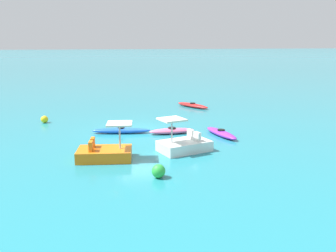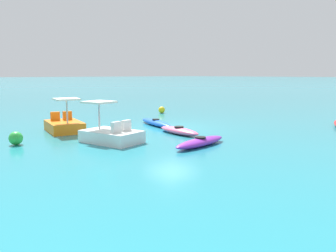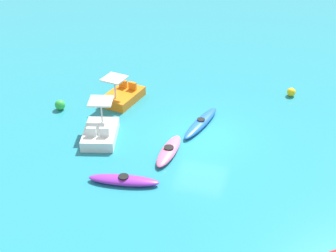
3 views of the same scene
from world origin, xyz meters
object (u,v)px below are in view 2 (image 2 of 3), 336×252
at_px(kayak_pink, 179,131).
at_px(pedal_boat_orange, 64,125).
at_px(kayak_blue, 156,123).
at_px(pedal_boat_white, 111,134).
at_px(buoy_yellow, 162,110).
at_px(kayak_purple, 200,142).
at_px(buoy_green, 16,138).

xyz_separation_m(kayak_pink, pedal_boat_orange, (3.76, -4.21, 0.17)).
bearing_deg(kayak_pink, kayak_blue, -107.33).
xyz_separation_m(pedal_boat_white, buoy_yellow, (-8.50, -6.88, -0.10)).
bearing_deg(pedal_boat_orange, kayak_purple, 110.60).
relative_size(kayak_purple, pedal_boat_orange, 1.13).
distance_m(pedal_boat_orange, buoy_yellow, 9.32).
xyz_separation_m(pedal_boat_orange, buoy_yellow, (-8.80, -3.06, -0.10)).
distance_m(pedal_boat_white, pedal_boat_orange, 3.84).
bearing_deg(buoy_green, kayak_purple, 137.16).
relative_size(pedal_boat_white, pedal_boat_orange, 1.01).
relative_size(kayak_blue, buoy_yellow, 7.26).
bearing_deg(buoy_yellow, kayak_purple, 57.49).
xyz_separation_m(pedal_boat_orange, buoy_green, (2.84, 1.77, -0.07)).
bearing_deg(pedal_boat_orange, kayak_pink, 131.80).
bearing_deg(kayak_purple, pedal_boat_orange, -69.40).
distance_m(kayak_blue, pedal_boat_white, 4.97).
distance_m(kayak_pink, pedal_boat_white, 3.49).
distance_m(kayak_purple, buoy_green, 7.34).
bearing_deg(kayak_blue, pedal_boat_white, 29.20).
relative_size(kayak_pink, buoy_green, 4.96).
xyz_separation_m(kayak_pink, pedal_boat_white, (3.46, -0.38, 0.17)).
height_order(kayak_purple, pedal_boat_orange, pedal_boat_orange).
distance_m(kayak_blue, kayak_purple, 5.76).
xyz_separation_m(kayak_blue, pedal_boat_white, (4.34, 2.42, 0.17)).
relative_size(kayak_purple, pedal_boat_white, 1.12).
distance_m(kayak_purple, pedal_boat_white, 3.70).
distance_m(kayak_purple, pedal_boat_orange, 7.23).
distance_m(kayak_blue, pedal_boat_orange, 4.85).
xyz_separation_m(kayak_pink, kayak_blue, (-0.88, -2.81, -0.00)).
height_order(kayak_blue, buoy_yellow, buoy_yellow).
bearing_deg(kayak_purple, kayak_pink, -115.59).
distance_m(buoy_green, buoy_yellow, 12.60).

